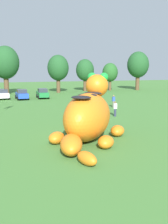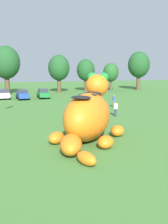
# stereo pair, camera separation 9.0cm
# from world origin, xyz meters

# --- Properties ---
(ground_plane) EXTENTS (160.00, 160.00, 0.00)m
(ground_plane) POSITION_xyz_m (0.00, 0.00, 0.00)
(ground_plane) COLOR #427533
(giant_inflatable_creature) EXTENTS (6.90, 9.72, 5.06)m
(giant_inflatable_creature) POSITION_xyz_m (0.69, -1.01, 1.85)
(giant_inflatable_creature) COLOR orange
(giant_inflatable_creature) RESTS_ON ground
(car_white) EXTENTS (2.36, 4.29, 1.72)m
(car_white) POSITION_xyz_m (-5.72, 28.30, 0.86)
(car_white) COLOR white
(car_white) RESTS_ON ground
(car_blue) EXTENTS (2.21, 4.23, 1.72)m
(car_blue) POSITION_xyz_m (-2.56, 26.84, 0.86)
(car_blue) COLOR #2347B7
(car_blue) RESTS_ON ground
(car_green) EXTENTS (1.98, 4.12, 1.72)m
(car_green) POSITION_xyz_m (1.08, 27.52, 0.86)
(car_green) COLOR #1E7238
(car_green) RESTS_ON ground
(tree_centre_left) EXTENTS (5.42, 5.42, 9.62)m
(tree_centre_left) POSITION_xyz_m (-4.98, 35.97, 6.29)
(tree_centre_left) COLOR brown
(tree_centre_left) RESTS_ON ground
(tree_centre) EXTENTS (4.52, 4.52, 8.02)m
(tree_centre) POSITION_xyz_m (5.73, 36.81, 5.25)
(tree_centre) COLOR brown
(tree_centre) RESTS_ON ground
(tree_centre_right) EXTENTS (4.08, 4.08, 7.24)m
(tree_centre_right) POSITION_xyz_m (12.31, 38.89, 4.73)
(tree_centre_right) COLOR brown
(tree_centre_right) RESTS_ON ground
(tree_mid_right) EXTENTS (3.60, 3.60, 6.39)m
(tree_mid_right) POSITION_xyz_m (18.46, 38.97, 4.18)
(tree_mid_right) COLOR brown
(tree_mid_right) RESTS_ON ground
(tree_right) EXTENTS (5.11, 5.11, 9.07)m
(tree_right) POSITION_xyz_m (25.26, 38.30, 5.93)
(tree_right) COLOR brown
(tree_right) RESTS_ON ground
(spectator_near_inflatable) EXTENTS (0.38, 0.26, 1.71)m
(spectator_near_inflatable) POSITION_xyz_m (6.52, 7.44, 0.85)
(spectator_near_inflatable) COLOR #2D334C
(spectator_near_inflatable) RESTS_ON ground
(spectator_mid_field) EXTENTS (0.38, 0.26, 1.71)m
(spectator_mid_field) POSITION_xyz_m (8.94, 13.76, 0.85)
(spectator_mid_field) COLOR #726656
(spectator_mid_field) RESTS_ON ground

